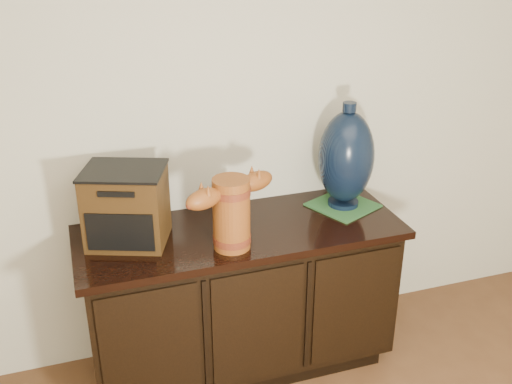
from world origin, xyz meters
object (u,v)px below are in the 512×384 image
object	(u,v)px
terracotta_vessel	(231,209)
lamp_base	(346,158)
spray_can	(230,201)
tv_radio	(127,206)
sideboard	(241,297)

from	to	relation	value
terracotta_vessel	lamp_base	world-z (taller)	lamp_base
spray_can	terracotta_vessel	bearing A→B (deg)	-104.79
tv_radio	lamp_base	xyz separation A→B (m)	(1.02, 0.02, 0.08)
sideboard	spray_can	distance (m)	0.48
terracotta_vessel	sideboard	bearing A→B (deg)	38.75
tv_radio	sideboard	bearing A→B (deg)	15.56
sideboard	spray_can	world-z (taller)	spray_can
tv_radio	spray_can	world-z (taller)	tv_radio
sideboard	terracotta_vessel	world-z (taller)	terracotta_vessel
tv_radio	spray_can	size ratio (longest dim) A/B	2.03
sideboard	terracotta_vessel	bearing A→B (deg)	-118.94
spray_can	lamp_base	bearing A→B (deg)	-2.88
sideboard	spray_can	xyz separation A→B (m)	(-0.02, 0.09, 0.47)
lamp_base	spray_can	bearing A→B (deg)	177.12
spray_can	tv_radio	bearing A→B (deg)	-173.81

